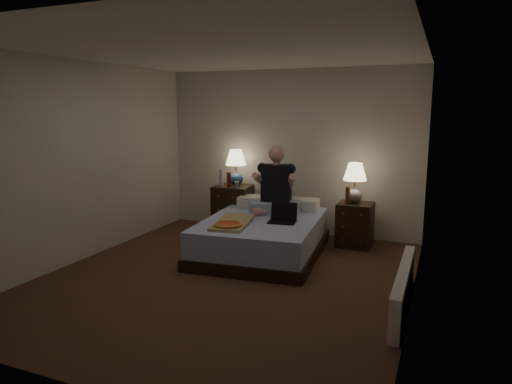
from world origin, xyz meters
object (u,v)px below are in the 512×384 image
at_px(beer_bottle_right, 348,195).
at_px(radiator, 403,288).
at_px(soda_can, 237,185).
at_px(beer_bottle_left, 229,180).
at_px(laptop, 282,213).
at_px(nightstand_right, 355,225).
at_px(lamp_left, 236,167).
at_px(lamp_right, 355,183).
at_px(bed, 262,236).
at_px(nightstand_left, 233,208).
at_px(person, 276,180).
at_px(water_bottle, 221,178).
at_px(pizza_box, 228,225).

bearing_deg(beer_bottle_right, radiator, -63.18).
height_order(soda_can, beer_bottle_left, beer_bottle_left).
bearing_deg(laptop, nightstand_right, 43.75).
distance_m(lamp_left, lamp_right, 1.89).
bearing_deg(beer_bottle_right, beer_bottle_left, 179.66).
bearing_deg(beer_bottle_right, lamp_left, 172.59).
relative_size(bed, laptop, 5.62).
height_order(nightstand_left, lamp_left, lamp_left).
bearing_deg(person, beer_bottle_left, 148.33).
height_order(water_bottle, beer_bottle_right, water_bottle).
bearing_deg(beer_bottle_left, lamp_right, 2.11).
bearing_deg(radiator, beer_bottle_right, 116.82).
bearing_deg(radiator, beer_bottle_left, 146.33).
bearing_deg(beer_bottle_left, water_bottle, 159.47).
distance_m(lamp_left, beer_bottle_right, 1.84).
relative_size(beer_bottle_right, pizza_box, 0.30).
bearing_deg(soda_can, person, -26.67).
relative_size(lamp_left, beer_bottle_left, 2.43).
height_order(beer_bottle_right, person, person).
bearing_deg(radiator, pizza_box, 168.17).
bearing_deg(beer_bottle_left, beer_bottle_right, -0.34).
bearing_deg(soda_can, radiator, -35.04).
relative_size(lamp_right, beer_bottle_right, 2.43).
distance_m(lamp_left, beer_bottle_left, 0.28).
xyz_separation_m(bed, beer_bottle_left, (-0.87, 0.78, 0.60)).
height_order(beer_bottle_right, laptop, beer_bottle_right).
distance_m(nightstand_right, water_bottle, 2.16).
distance_m(beer_bottle_left, laptop, 1.48).
bearing_deg(nightstand_right, water_bottle, -179.60).
relative_size(beer_bottle_left, beer_bottle_right, 1.00).
distance_m(nightstand_right, lamp_right, 0.59).
distance_m(soda_can, beer_bottle_right, 1.69).
bearing_deg(bed, water_bottle, 135.45).
relative_size(bed, lamp_right, 3.41).
relative_size(bed, beer_bottle_left, 8.30).
relative_size(water_bottle, radiator, 0.16).
height_order(soda_can, laptop, soda_can).
bearing_deg(soda_can, lamp_left, 117.49).
bearing_deg(bed, lamp_right, 34.08).
relative_size(lamp_right, beer_bottle_left, 2.43).
distance_m(bed, radiator, 2.15).
xyz_separation_m(beer_bottle_right, laptop, (-0.65, -0.86, -0.13)).
distance_m(lamp_right, beer_bottle_right, 0.20).
relative_size(laptop, pizza_box, 0.45).
bearing_deg(soda_can, laptop, -40.00).
bearing_deg(beer_bottle_right, lamp_right, 46.46).
distance_m(beer_bottle_right, laptop, 1.09).
distance_m(nightstand_right, person, 1.28).
distance_m(lamp_right, water_bottle, 2.06).
bearing_deg(lamp_left, beer_bottle_left, -94.56).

